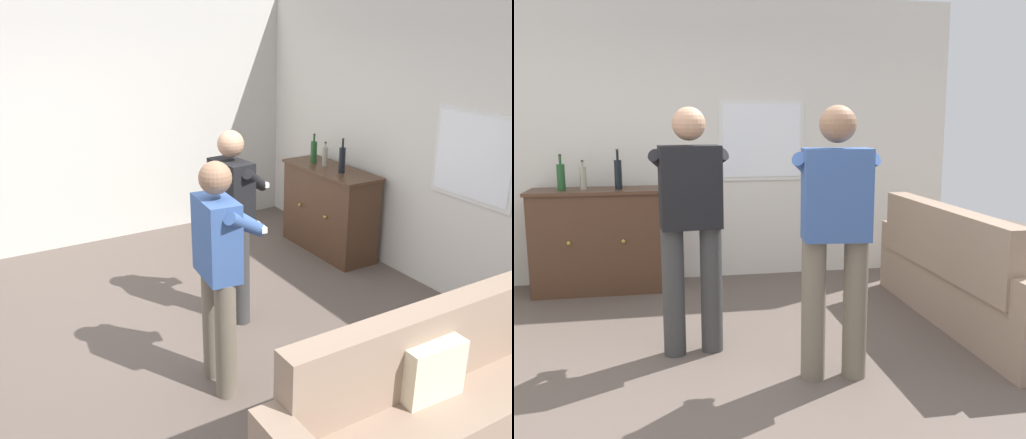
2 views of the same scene
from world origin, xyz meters
The scene contains 10 objects.
ground centered at (0.00, 0.00, 0.00)m, with size 10.40×10.40×0.00m, color brown.
wall_back_with_window centered at (0.01, 2.66, 1.40)m, with size 5.20×0.15×2.80m.
wall_side_left centered at (-2.66, 0.00, 1.40)m, with size 0.12×5.20×2.80m, color beige.
couch centered at (1.91, 0.86, 0.35)m, with size 0.57×2.26×0.93m.
sideboard_cabinet centered at (-0.99, 2.30, 0.48)m, with size 1.23×0.49×0.97m.
bottle_wine_green centered at (-0.79, 2.29, 1.11)m, with size 0.07×0.07×0.37m.
bottle_liquor_amber centered at (-1.30, 2.28, 1.09)m, with size 0.07×0.07×0.33m.
bottle_spirits_clear centered at (-1.11, 2.30, 1.07)m, with size 0.06×0.06×0.27m.
person_standing_left centered at (-0.21, 0.67, 0.94)m, with size 0.56×0.49×1.68m.
person_standing_right centered at (0.63, 0.11, 0.94)m, with size 0.55×0.49×1.68m.
Camera 1 is at (3.80, -1.46, 2.57)m, focal length 40.00 mm.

